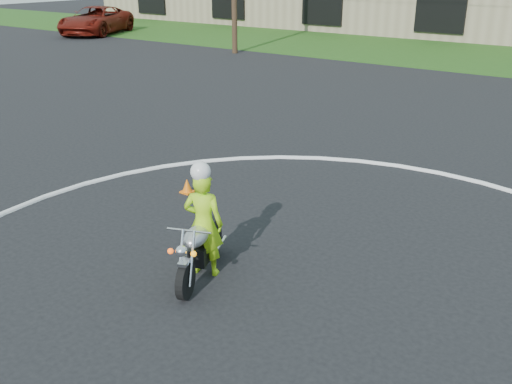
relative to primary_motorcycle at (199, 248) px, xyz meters
The scene contains 4 objects.
course_markings 4.08m from the primary_motorcycle, 27.60° to the left, with size 19.05×19.05×0.12m.
primary_motorcycle is the anchor object (origin of this frame).
rider_primary_grp 0.42m from the primary_motorcycle, 96.76° to the left, with size 0.70×0.58×1.80m.
pickup_grp 33.05m from the primary_motorcycle, 142.69° to the left, with size 5.15×6.96×1.76m.
Camera 1 is at (3.62, -3.13, 4.38)m, focal length 40.00 mm.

